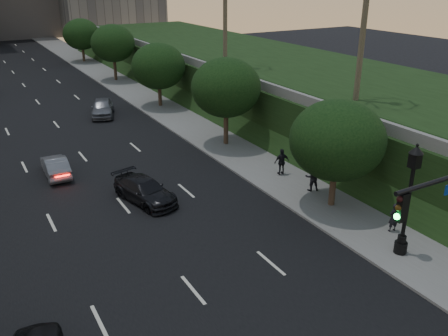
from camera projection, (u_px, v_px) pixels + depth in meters
road_surface at (61, 131)px, 40.01m from camera, size 16.00×140.00×0.02m
sidewalk_right at (172, 113)px, 44.71m from camera, size 4.50×140.00×0.15m
embankment at (286, 84)px, 47.77m from camera, size 18.00×90.00×4.00m
parapet_wall at (212, 68)px, 42.96m from camera, size 0.35×90.00×0.70m
tree_right_a at (337, 140)px, 25.60m from camera, size 5.20×5.20×6.24m
tree_right_b at (226, 88)px, 35.02m from camera, size 5.20×5.20×6.74m
tree_right_c at (158, 66)px, 45.62m from camera, size 5.20×5.20×6.24m
tree_right_d at (113, 43)px, 56.64m from camera, size 5.20×5.20×6.74m
tree_right_e at (81, 34)px, 68.84m from camera, size 5.20×5.20×6.24m
street_lamp at (407, 206)px, 21.48m from camera, size 0.64×0.64×5.62m
sedan_mid_left at (55, 166)px, 31.04m from camera, size 1.51×4.04×1.32m
sedan_near_right at (145, 190)px, 27.54m from camera, size 2.96×5.03×1.37m
sedan_far_right at (102, 107)px, 43.88m from camera, size 3.35×5.09×1.61m
pedestrian_a at (393, 217)px, 24.01m from camera, size 0.62×0.47×1.55m
pedestrian_b at (312, 177)px, 28.49m from camera, size 1.04×0.93×1.77m
pedestrian_c at (282, 162)px, 30.77m from camera, size 1.08×0.60×1.75m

